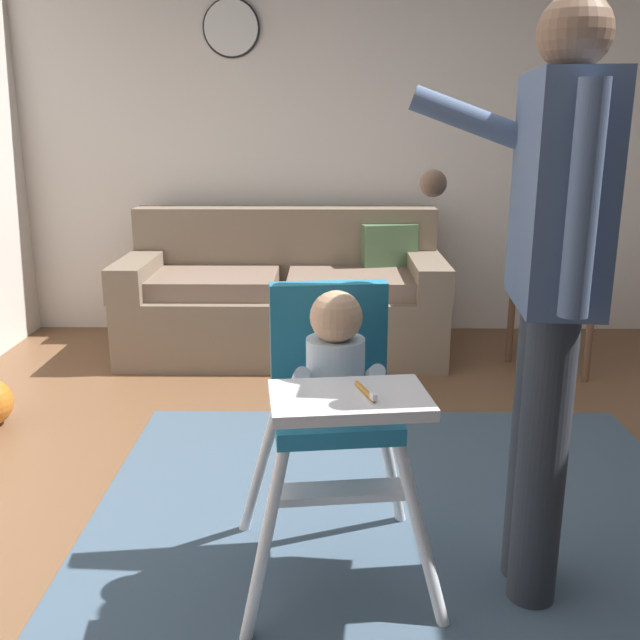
{
  "coord_description": "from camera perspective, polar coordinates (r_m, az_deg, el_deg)",
  "views": [
    {
      "loc": [
        -0.17,
        -2.14,
        1.37
      ],
      "look_at": [
        -0.2,
        0.09,
        0.76
      ],
      "focal_mm": 40.16,
      "sensor_mm": 36.0,
      "label": 1
    }
  ],
  "objects": [
    {
      "name": "wall_far",
      "position": [
        4.82,
        2.79,
        15.59
      ],
      "size": [
        5.16,
        0.06,
        2.79
      ],
      "primitive_type": "cube",
      "color": "silver",
      "rests_on": "ground"
    },
    {
      "name": "couch",
      "position": [
        4.43,
        -2.8,
        1.74
      ],
      "size": [
        1.93,
        0.86,
        0.86
      ],
      "rotation": [
        0.0,
        0.0,
        -1.57
      ],
      "color": "#796856",
      "rests_on": "ground"
    },
    {
      "name": "area_rug",
      "position": [
        2.31,
        7.74,
        -21.17
      ],
      "size": [
        2.24,
        2.87,
        0.01
      ],
      "primitive_type": "cube",
      "color": "#42576B",
      "rests_on": "ground"
    },
    {
      "name": "wall_clock",
      "position": [
        4.84,
        -7.08,
        22.09
      ],
      "size": [
        0.36,
        0.04,
        0.36
      ],
      "color": "white"
    },
    {
      "name": "high_chair",
      "position": [
        2.11,
        1.15,
        -5.07
      ],
      "size": [
        0.67,
        0.78,
        0.93
      ],
      "rotation": [
        0.0,
        0.0,
        -1.45
      ],
      "color": "white",
      "rests_on": "ground"
    },
    {
      "name": "adult_standing",
      "position": [
        2.06,
        17.91,
        2.98
      ],
      "size": [
        0.51,
        0.53,
        1.69
      ],
      "rotation": [
        0.0,
        0.0,
        3.05
      ],
      "color": "#2E333A",
      "rests_on": "ground"
    },
    {
      "name": "sippy_cup",
      "position": [
        4.17,
        17.63,
        3.54
      ],
      "size": [
        0.07,
        0.07,
        0.1
      ],
      "primitive_type": "cylinder",
      "color": "#284CB7",
      "rests_on": "side_table"
    },
    {
      "name": "side_table",
      "position": [
        4.22,
        17.88,
        1.01
      ],
      "size": [
        0.4,
        0.4,
        0.52
      ],
      "color": "brown",
      "rests_on": "ground"
    },
    {
      "name": "ground",
      "position": [
        2.58,
        4.59,
        -18.22
      ],
      "size": [
        5.96,
        6.89,
        0.1
      ],
      "primitive_type": "cube",
      "color": "brown"
    }
  ]
}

